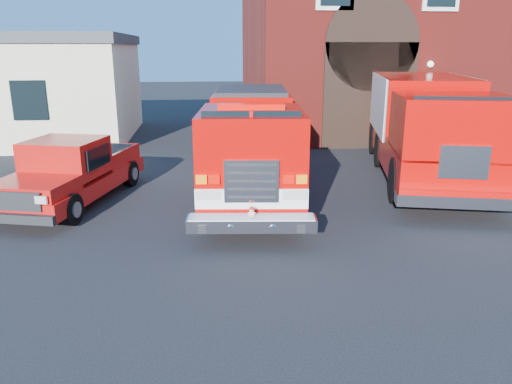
{
  "coord_description": "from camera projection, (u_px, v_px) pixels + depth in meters",
  "views": [
    {
      "loc": [
        -0.96,
        -9.77,
        3.8
      ],
      "look_at": [
        0.0,
        -1.2,
        1.3
      ],
      "focal_mm": 35.0,
      "sensor_mm": 36.0,
      "label": 1
    }
  ],
  "objects": [
    {
      "name": "ground",
      "position": [
        250.0,
        235.0,
        10.49
      ],
      "size": [
        100.0,
        100.0,
        0.0
      ],
      "primitive_type": "plane",
      "color": "black",
      "rests_on": "ground"
    },
    {
      "name": "parking_stripe_near",
      "position": [
        511.0,
        210.0,
        12.14
      ],
      "size": [
        0.12,
        3.0,
        0.01
      ],
      "primitive_type": "cube",
      "color": "yellow",
      "rests_on": "ground"
    },
    {
      "name": "parking_stripe_mid",
      "position": [
        451.0,
        179.0,
        15.0
      ],
      "size": [
        0.12,
        3.0,
        0.01
      ],
      "primitive_type": "cube",
      "color": "yellow",
      "rests_on": "ground"
    },
    {
      "name": "parking_stripe_far",
      "position": [
        411.0,
        158.0,
        17.86
      ],
      "size": [
        0.12,
        3.0,
        0.01
      ],
      "primitive_type": "cube",
      "color": "yellow",
      "rests_on": "ground"
    },
    {
      "name": "fire_station",
      "position": [
        409.0,
        38.0,
        23.61
      ],
      "size": [
        15.2,
        10.2,
        8.45
      ],
      "color": "maroon",
      "rests_on": "ground"
    },
    {
      "name": "side_building",
      "position": [
        10.0,
        86.0,
        21.32
      ],
      "size": [
        10.2,
        8.2,
        4.35
      ],
      "color": "beige",
      "rests_on": "ground"
    },
    {
      "name": "fire_engine",
      "position": [
        252.0,
        141.0,
        13.57
      ],
      "size": [
        3.24,
        8.77,
        2.64
      ],
      "color": "black",
      "rests_on": "ground"
    },
    {
      "name": "pickup_truck",
      "position": [
        73.0,
        172.0,
        12.58
      ],
      "size": [
        3.08,
        5.37,
        1.66
      ],
      "color": "black",
      "rests_on": "ground"
    },
    {
      "name": "secondary_truck",
      "position": [
        427.0,
        124.0,
        15.02
      ],
      "size": [
        4.89,
        9.43,
        2.93
      ],
      "color": "black",
      "rests_on": "ground"
    }
  ]
}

